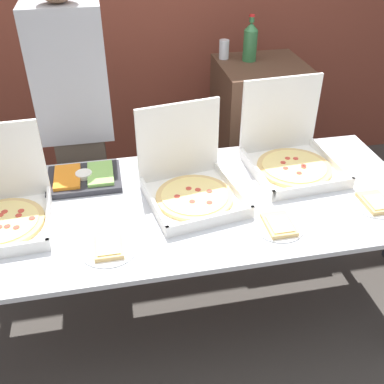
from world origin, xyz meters
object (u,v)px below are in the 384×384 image
(paper_plate_front_left, at_px, (279,225))
(veggie_tray, at_px, (84,178))
(pizza_box_near_left, at_px, (2,208))
(paper_plate_front_right, at_px, (109,247))
(soda_bottle, at_px, (250,41))
(soda_can_silver, at_px, (224,49))
(person_guest_plaid, at_px, (77,123))
(pizza_box_near_right, at_px, (190,183))
(pizza_box_far_right, at_px, (290,154))
(paper_plate_front_center, at_px, (376,203))

(paper_plate_front_left, relative_size, veggie_tray, 0.60)
(paper_plate_front_left, distance_m, veggie_tray, 1.00)
(pizza_box_near_left, bearing_deg, veggie_tray, 34.03)
(paper_plate_front_right, relative_size, soda_bottle, 0.84)
(soda_can_silver, distance_m, person_guest_plaid, 1.10)
(pizza_box_near_left, bearing_deg, soda_bottle, 34.01)
(soda_bottle, distance_m, person_guest_plaid, 1.23)
(pizza_box_near_left, height_order, pizza_box_near_right, pizza_box_near_right)
(paper_plate_front_left, distance_m, soda_bottle, 1.45)
(veggie_tray, distance_m, soda_bottle, 1.43)
(paper_plate_front_left, xyz_separation_m, soda_bottle, (0.27, 1.37, 0.40))
(paper_plate_front_right, xyz_separation_m, soda_bottle, (1.01, 1.36, 0.40))
(pizza_box_near_left, height_order, paper_plate_front_right, pizza_box_near_left)
(pizza_box_far_right, relative_size, veggie_tray, 1.33)
(pizza_box_near_right, distance_m, paper_plate_front_right, 0.51)
(veggie_tray, bearing_deg, pizza_box_near_right, -24.65)
(veggie_tray, bearing_deg, pizza_box_near_left, -143.34)
(soda_bottle, bearing_deg, paper_plate_front_right, -126.56)
(pizza_box_far_right, bearing_deg, person_guest_plaid, 150.98)
(pizza_box_far_right, height_order, pizza_box_near_right, pizza_box_far_right)
(paper_plate_front_right, distance_m, person_guest_plaid, 1.00)
(paper_plate_front_left, relative_size, soda_bottle, 0.76)
(paper_plate_front_center, height_order, soda_bottle, soda_bottle)
(pizza_box_near_right, bearing_deg, person_guest_plaid, 118.55)
(paper_plate_front_left, bearing_deg, pizza_box_near_left, 166.65)
(soda_bottle, relative_size, person_guest_plaid, 0.16)
(soda_can_silver, xyz_separation_m, person_guest_plaid, (-0.98, -0.45, -0.23))
(paper_plate_front_right, height_order, veggie_tray, veggie_tray)
(pizza_box_near_right, bearing_deg, soda_can_silver, 58.69)
(paper_plate_front_right, relative_size, veggie_tray, 0.66)
(pizza_box_near_left, relative_size, person_guest_plaid, 0.25)
(pizza_box_far_right, xyz_separation_m, paper_plate_front_left, (-0.23, -0.48, -0.07))
(paper_plate_front_left, xyz_separation_m, person_guest_plaid, (-0.87, 0.99, 0.11))
(pizza_box_far_right, height_order, paper_plate_front_center, pizza_box_far_right)
(paper_plate_front_left, xyz_separation_m, soda_can_silver, (0.11, 1.44, 0.34))
(pizza_box_near_left, xyz_separation_m, paper_plate_front_left, (1.19, -0.28, -0.06))
(pizza_box_near_right, distance_m, soda_bottle, 1.26)
(pizza_box_near_left, bearing_deg, paper_plate_front_center, -9.81)
(veggie_tray, xyz_separation_m, soda_bottle, (1.11, 0.82, 0.39))
(pizza_box_near_right, distance_m, paper_plate_front_center, 0.88)
(pizza_box_near_right, xyz_separation_m, veggie_tray, (-0.50, 0.23, -0.05))
(pizza_box_far_right, xyz_separation_m, veggie_tray, (-1.07, 0.07, -0.06))
(pizza_box_far_right, distance_m, soda_can_silver, 1.01)
(person_guest_plaid, bearing_deg, soda_can_silver, -155.40)
(paper_plate_front_right, height_order, paper_plate_front_center, same)
(soda_can_silver, bearing_deg, paper_plate_front_center, -73.96)
(pizza_box_near_left, distance_m, paper_plate_front_left, 1.23)
(pizza_box_far_right, xyz_separation_m, soda_can_silver, (-0.12, 0.96, 0.27))
(pizza_box_far_right, distance_m, paper_plate_front_left, 0.54)
(paper_plate_front_center, relative_size, soda_can_silver, 1.79)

